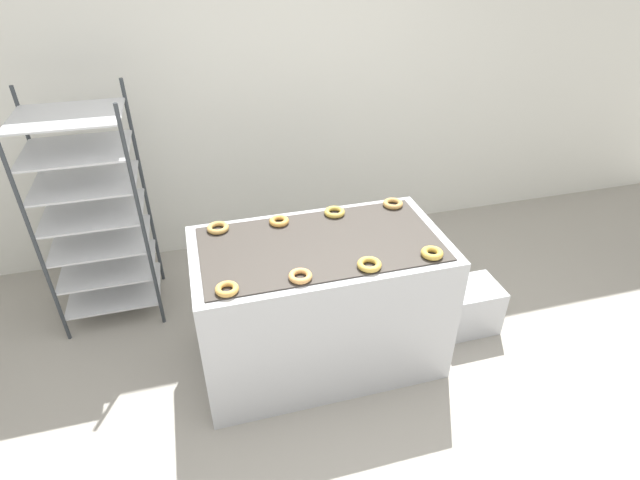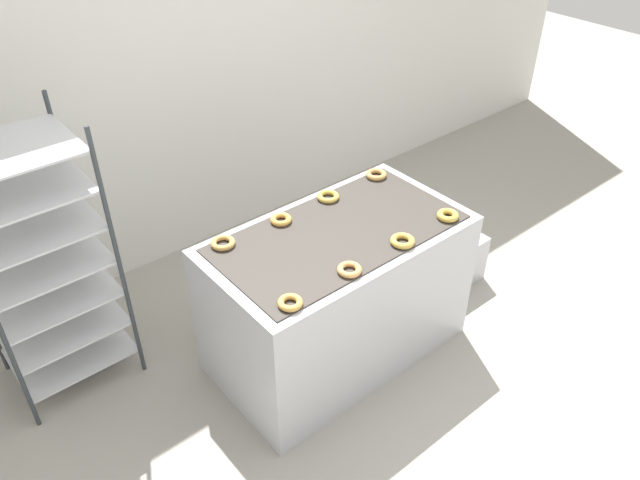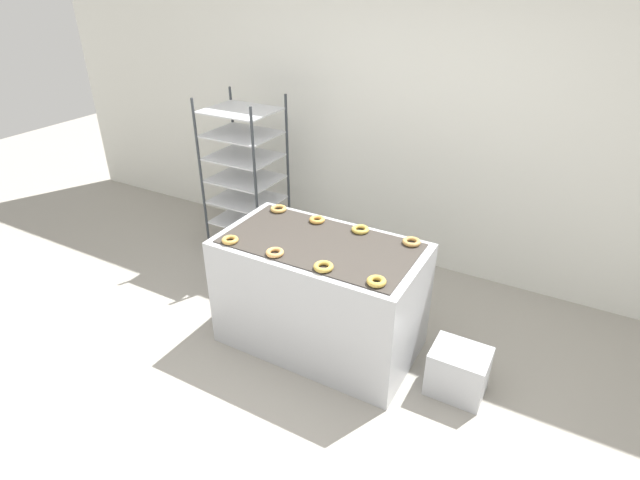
{
  "view_description": "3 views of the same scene",
  "coord_description": "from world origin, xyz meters",
  "px_view_note": "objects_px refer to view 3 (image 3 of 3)",
  "views": [
    {
      "loc": [
        -0.6,
        -1.55,
        2.33
      ],
      "look_at": [
        0.0,
        0.63,
        0.87
      ],
      "focal_mm": 28.0,
      "sensor_mm": 36.0,
      "label": 1
    },
    {
      "loc": [
        -1.75,
        -1.32,
        2.7
      ],
      "look_at": [
        0.0,
        0.78,
        0.71
      ],
      "focal_mm": 35.0,
      "sensor_mm": 36.0,
      "label": 2
    },
    {
      "loc": [
        1.43,
        -1.92,
        2.48
      ],
      "look_at": [
        0.0,
        0.63,
        0.87
      ],
      "focal_mm": 28.0,
      "sensor_mm": 36.0,
      "label": 3
    }
  ],
  "objects_px": {
    "baking_rack_cart": "(246,179)",
    "donut_far_midleft": "(317,220)",
    "glaze_bin": "(458,371)",
    "donut_far_midright": "(360,229)",
    "fryer_machine": "(320,295)",
    "donut_near_midright": "(323,267)",
    "donut_near_midleft": "(275,253)",
    "donut_near_right": "(376,281)",
    "donut_far_right": "(411,242)",
    "donut_near_left": "(230,240)",
    "donut_far_left": "(278,209)"
  },
  "relations": [
    {
      "from": "glaze_bin",
      "to": "donut_far_midleft",
      "type": "xyz_separation_m",
      "value": [
        -1.2,
        0.26,
        0.7
      ]
    },
    {
      "from": "donut_far_midleft",
      "to": "donut_far_right",
      "type": "height_order",
      "value": "same"
    },
    {
      "from": "donut_far_left",
      "to": "donut_far_right",
      "type": "distance_m",
      "value": 1.06
    },
    {
      "from": "fryer_machine",
      "to": "donut_near_left",
      "type": "relative_size",
      "value": 12.34
    },
    {
      "from": "fryer_machine",
      "to": "donut_near_midright",
      "type": "distance_m",
      "value": 0.55
    },
    {
      "from": "donut_near_left",
      "to": "donut_far_right",
      "type": "xyz_separation_m",
      "value": [
        1.07,
        0.57,
        0.0
      ]
    },
    {
      "from": "donut_far_left",
      "to": "donut_far_right",
      "type": "xyz_separation_m",
      "value": [
        1.06,
        0.0,
        0.0
      ]
    },
    {
      "from": "donut_near_right",
      "to": "donut_far_left",
      "type": "bearing_deg",
      "value": 152.18
    },
    {
      "from": "baking_rack_cart",
      "to": "glaze_bin",
      "type": "height_order",
      "value": "baking_rack_cart"
    },
    {
      "from": "fryer_machine",
      "to": "donut_far_left",
      "type": "distance_m",
      "value": 0.74
    },
    {
      "from": "baking_rack_cart",
      "to": "donut_far_midleft",
      "type": "xyz_separation_m",
      "value": [
        1.08,
        -0.57,
        0.09
      ]
    },
    {
      "from": "donut_far_midleft",
      "to": "donut_far_right",
      "type": "distance_m",
      "value": 0.71
    },
    {
      "from": "donut_near_left",
      "to": "donut_far_midright",
      "type": "bearing_deg",
      "value": 39.02
    },
    {
      "from": "baking_rack_cart",
      "to": "donut_near_left",
      "type": "relative_size",
      "value": 13.41
    },
    {
      "from": "donut_near_right",
      "to": "donut_far_midleft",
      "type": "height_order",
      "value": "donut_near_right"
    },
    {
      "from": "baking_rack_cart",
      "to": "donut_near_right",
      "type": "distance_m",
      "value": 2.1
    },
    {
      "from": "donut_near_midleft",
      "to": "donut_far_midleft",
      "type": "relative_size",
      "value": 1.03
    },
    {
      "from": "donut_near_midright",
      "to": "donut_near_left",
      "type": "bearing_deg",
      "value": -179.39
    },
    {
      "from": "fryer_machine",
      "to": "donut_near_midright",
      "type": "xyz_separation_m",
      "value": [
        0.18,
        -0.28,
        0.44
      ]
    },
    {
      "from": "donut_near_midleft",
      "to": "donut_far_right",
      "type": "relative_size",
      "value": 0.96
    },
    {
      "from": "fryer_machine",
      "to": "donut_far_right",
      "type": "distance_m",
      "value": 0.75
    },
    {
      "from": "glaze_bin",
      "to": "donut_far_midright",
      "type": "bearing_deg",
      "value": 162.4
    },
    {
      "from": "glaze_bin",
      "to": "donut_near_right",
      "type": "height_order",
      "value": "donut_near_right"
    },
    {
      "from": "donut_far_midright",
      "to": "donut_near_left",
      "type": "bearing_deg",
      "value": -140.98
    },
    {
      "from": "donut_near_left",
      "to": "donut_far_midleft",
      "type": "distance_m",
      "value": 0.66
    },
    {
      "from": "fryer_machine",
      "to": "donut_near_right",
      "type": "height_order",
      "value": "donut_near_right"
    },
    {
      "from": "donut_far_midleft",
      "to": "donut_far_midright",
      "type": "distance_m",
      "value": 0.34
    },
    {
      "from": "donut_near_midright",
      "to": "donut_far_midright",
      "type": "bearing_deg",
      "value": 91.46
    },
    {
      "from": "glaze_bin",
      "to": "donut_far_left",
      "type": "bearing_deg",
      "value": 169.92
    },
    {
      "from": "baking_rack_cart",
      "to": "donut_far_left",
      "type": "height_order",
      "value": "baking_rack_cart"
    },
    {
      "from": "glaze_bin",
      "to": "donut_far_left",
      "type": "xyz_separation_m",
      "value": [
        -1.55,
        0.27,
        0.7
      ]
    },
    {
      "from": "donut_near_right",
      "to": "donut_far_left",
      "type": "distance_m",
      "value": 1.19
    },
    {
      "from": "donut_near_midleft",
      "to": "donut_near_midright",
      "type": "bearing_deg",
      "value": 0.09
    },
    {
      "from": "baking_rack_cart",
      "to": "donut_far_midleft",
      "type": "height_order",
      "value": "baking_rack_cart"
    },
    {
      "from": "donut_near_right",
      "to": "donut_near_midright",
      "type": "bearing_deg",
      "value": -178.79
    },
    {
      "from": "baking_rack_cart",
      "to": "glaze_bin",
      "type": "relative_size",
      "value": 4.18
    },
    {
      "from": "baking_rack_cart",
      "to": "donut_near_midright",
      "type": "distance_m",
      "value": 1.82
    },
    {
      "from": "donut_near_left",
      "to": "donut_far_right",
      "type": "distance_m",
      "value": 1.22
    },
    {
      "from": "glaze_bin",
      "to": "donut_far_right",
      "type": "xyz_separation_m",
      "value": [
        -0.49,
        0.28,
        0.7
      ]
    },
    {
      "from": "donut_far_midright",
      "to": "donut_near_midleft",
      "type": "bearing_deg",
      "value": -121.49
    },
    {
      "from": "donut_far_right",
      "to": "donut_near_right",
      "type": "bearing_deg",
      "value": -91.15
    },
    {
      "from": "donut_far_midright",
      "to": "donut_far_right",
      "type": "relative_size",
      "value": 1.01
    },
    {
      "from": "donut_near_right",
      "to": "donut_far_left",
      "type": "height_order",
      "value": "donut_near_right"
    },
    {
      "from": "donut_far_midleft",
      "to": "fryer_machine",
      "type": "bearing_deg",
      "value": -56.87
    },
    {
      "from": "donut_near_right",
      "to": "glaze_bin",
      "type": "bearing_deg",
      "value": 29.32
    },
    {
      "from": "donut_near_midright",
      "to": "donut_far_right",
      "type": "bearing_deg",
      "value": 57.45
    },
    {
      "from": "donut_near_right",
      "to": "donut_far_right",
      "type": "bearing_deg",
      "value": 88.85
    },
    {
      "from": "donut_far_midleft",
      "to": "donut_near_midleft",
      "type": "bearing_deg",
      "value": -90.46
    },
    {
      "from": "donut_near_midright",
      "to": "donut_near_right",
      "type": "bearing_deg",
      "value": 1.21
    },
    {
      "from": "donut_near_left",
      "to": "donut_far_midright",
      "type": "distance_m",
      "value": 0.9
    }
  ]
}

